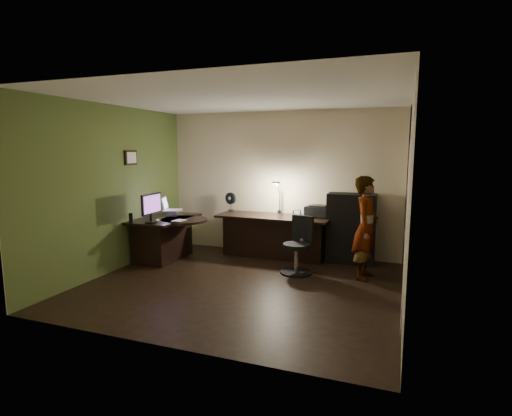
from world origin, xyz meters
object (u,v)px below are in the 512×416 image
(desk_left, at_px, (165,238))
(person, at_px, (366,228))
(office_chair, at_px, (296,246))
(desk_right, at_px, (273,237))
(monitor, at_px, (151,212))
(cabinet, at_px, (351,228))

(desk_left, height_order, person, person)
(desk_left, bearing_deg, office_chair, -0.50)
(desk_right, bearing_deg, monitor, -141.57)
(monitor, relative_size, office_chair, 0.58)
(person, bearing_deg, office_chair, 104.17)
(desk_right, relative_size, monitor, 3.90)
(desk_right, bearing_deg, office_chair, -49.97)
(cabinet, relative_size, person, 0.77)
(office_chair, bearing_deg, person, 21.58)
(monitor, height_order, person, person)
(desk_left, xyz_separation_m, cabinet, (3.19, 0.96, 0.23))
(desk_right, relative_size, cabinet, 1.70)
(monitor, height_order, office_chair, monitor)
(desk_left, bearing_deg, desk_right, 23.48)
(cabinet, bearing_deg, desk_right, -174.10)
(monitor, xyz_separation_m, person, (3.44, 0.67, -0.16))
(monitor, relative_size, person, 0.34)
(desk_right, xyz_separation_m, person, (1.71, -0.66, 0.41))
(monitor, bearing_deg, cabinet, 23.96)
(desk_left, relative_size, office_chair, 1.45)
(desk_right, height_order, office_chair, office_chair)
(desk_left, bearing_deg, person, 1.87)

